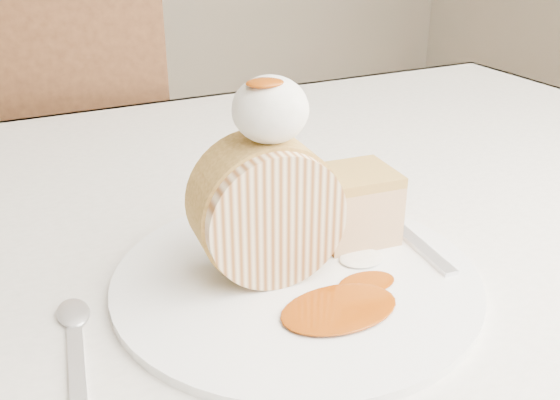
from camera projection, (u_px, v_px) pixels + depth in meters
name	position (u px, v px, depth m)	size (l,w,h in m)	color
table	(240.00, 298.00, 0.66)	(1.40, 0.90, 0.75)	white
chair_far	(40.00, 185.00, 1.16)	(0.52, 0.52, 0.99)	brown
plate	(296.00, 277.00, 0.52)	(0.30, 0.30, 0.01)	white
roulade_slice	(267.00, 210.00, 0.50)	(0.11, 0.11, 0.06)	beige
cake_chunk	(354.00, 209.00, 0.56)	(0.07, 0.06, 0.06)	tan
whipped_cream	(270.00, 110.00, 0.47)	(0.06, 0.06, 0.05)	white
caramel_drizzle	(265.00, 74.00, 0.45)	(0.03, 0.02, 0.01)	#8A3505
caramel_pool	(339.00, 308.00, 0.47)	(0.09, 0.06, 0.00)	#8A3505
fork	(411.00, 239.00, 0.57)	(0.02, 0.18, 0.00)	silver
spoon	(78.00, 380.00, 0.41)	(0.02, 0.14, 0.00)	silver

